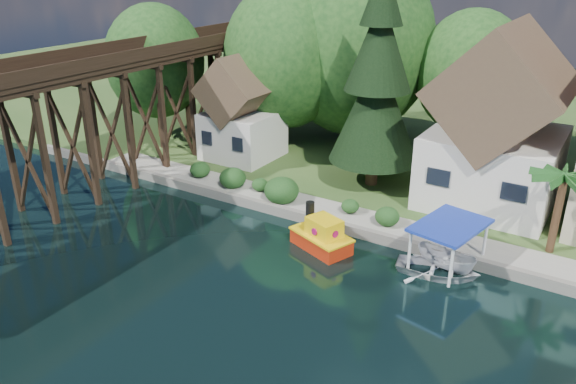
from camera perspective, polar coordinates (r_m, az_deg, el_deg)
name	(u,v)px	position (r m, az deg, el deg)	size (l,w,h in m)	color
ground	(251,294)	(27.23, -3.82, -10.29)	(140.00, 140.00, 0.00)	black
bank	(459,121)	(55.95, 16.99, 6.93)	(140.00, 52.00, 0.50)	#2E4E1F
seawall	(394,242)	(31.56, 10.72, -4.97)	(60.00, 0.40, 0.62)	slate
promenade	(437,238)	(32.02, 14.94, -4.51)	(50.00, 2.60, 0.06)	gray
trestle_bridge	(94,113)	(38.90, -19.10, 7.58)	(4.12, 44.18, 9.30)	black
house_left	(498,130)	(36.24, 20.51, 5.94)	(7.64, 8.64, 11.02)	silver
shed	(242,114)	(42.41, -4.68, 7.87)	(5.09, 5.40, 7.85)	silver
bg_trees	(433,69)	(42.15, 14.50, 11.97)	(49.90, 13.30, 10.57)	#382314
shrubs	(276,187)	(35.70, -1.25, 0.53)	(15.76, 2.47, 1.70)	#174017
conifer	(377,82)	(36.48, 9.07, 10.95)	(5.84, 5.84, 14.37)	#382314
palm_tree	(564,180)	(31.12, 26.25, 1.13)	(4.33, 4.33, 4.66)	#382314
tugboat	(322,236)	(30.67, 3.46, -4.53)	(3.86, 2.96, 2.48)	red
boat_white_a	(438,268)	(29.37, 14.98, -7.42)	(2.95, 4.13, 0.85)	silver
boat_canopy	(447,250)	(29.66, 15.88, -5.69)	(3.51, 4.50, 2.59)	silver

